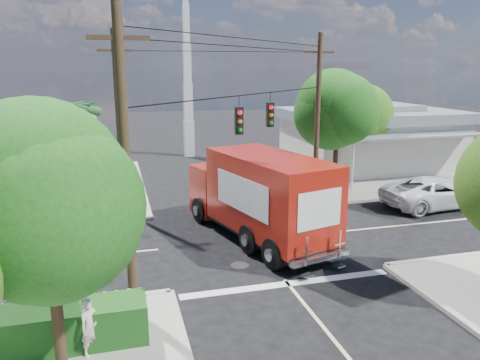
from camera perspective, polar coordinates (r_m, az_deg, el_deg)
name	(u,v)px	position (r m, az deg, el deg)	size (l,w,h in m)	color
ground	(252,240)	(20.29, 1.49, -7.35)	(120.00, 120.00, 0.00)	black
sidewalk_ne	(355,171)	(34.07, 13.89, 1.06)	(14.12, 14.12, 0.14)	gray
sidewalk_nw	(23,192)	(30.38, -24.97, -1.35)	(14.12, 14.12, 0.14)	gray
road_markings	(263,253)	(18.98, 2.78, -8.87)	(32.00, 32.00, 0.01)	beige
building_ne	(370,136)	(35.40, 15.57, 5.13)	(11.80, 10.20, 4.50)	beige
building_nw	(3,152)	(31.70, -26.90, 3.02)	(10.80, 10.20, 4.30)	beige
radio_tower	(188,87)	(38.63, -6.40, 11.18)	(0.80, 0.80, 17.00)	silver
tree_sw_front	(46,205)	(11.10, -22.55, -2.80)	(3.88, 3.78, 6.03)	#422D1C
tree_ne_front	(338,111)	(28.04, 11.88, 8.26)	(4.21, 4.14, 6.66)	#422D1C
tree_ne_back	(359,116)	(31.25, 14.30, 7.59)	(3.77, 3.66, 5.82)	#422D1C
palm_nw_front	(72,111)	(25.81, -19.84, 7.91)	(3.01, 3.08, 5.59)	#422D1C
palm_nw_back	(35,116)	(27.56, -23.72, 7.11)	(3.01, 3.08, 5.19)	#422D1C
utility_poles	(207,129)	(20.28, -4.05, 6.27)	(12.00, 10.68, 9.00)	#473321
picket_fence	(37,316)	(14.36, -23.54, -14.92)	(5.94, 0.06, 1.00)	silver
hedge_sw	(24,332)	(13.70, -24.88, -16.46)	(6.20, 1.20, 1.10)	#194A17
vending_boxes	(328,182)	(27.90, 10.69, -0.22)	(1.90, 0.50, 1.10)	red
delivery_truck	(259,196)	(19.92, 2.37, -1.96)	(4.74, 9.06, 3.77)	black
parked_car	(436,192)	(26.79, 22.77, -1.39)	(2.68, 5.80, 1.61)	silver
pedestrian	(90,327)	(12.88, -17.86, -16.67)	(0.56, 0.37, 1.54)	beige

